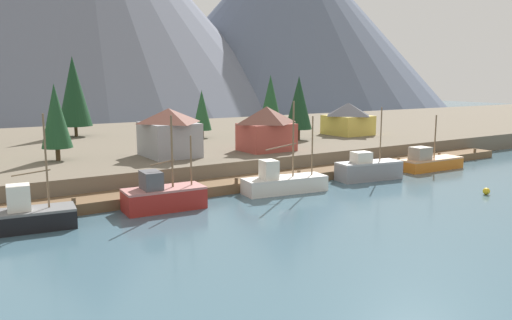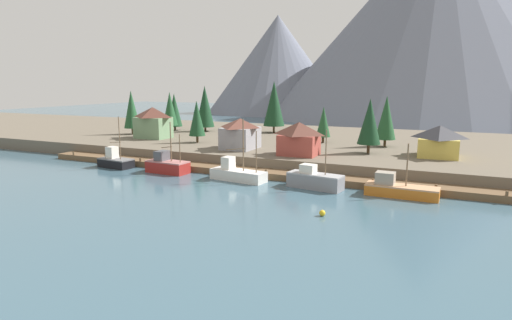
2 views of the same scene
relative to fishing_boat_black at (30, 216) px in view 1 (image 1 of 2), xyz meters
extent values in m
cube|color=#3D5B6B|center=(23.76, 21.93, -1.60)|extent=(400.00, 400.00, 1.00)
cube|color=brown|center=(23.76, 3.93, -0.60)|extent=(80.00, 4.00, 1.00)
cylinder|color=brown|center=(3.76, 2.13, -0.30)|extent=(0.36, 0.36, 1.60)
cylinder|color=brown|center=(11.76, 2.13, -0.30)|extent=(0.36, 0.36, 1.60)
cylinder|color=brown|center=(19.76, 2.13, -0.30)|extent=(0.36, 0.36, 1.60)
cylinder|color=brown|center=(27.76, 2.13, -0.30)|extent=(0.36, 0.36, 1.60)
cylinder|color=brown|center=(35.76, 2.13, -0.30)|extent=(0.36, 0.36, 1.60)
cylinder|color=brown|center=(43.76, 2.13, -0.30)|extent=(0.36, 0.36, 1.60)
cylinder|color=brown|center=(51.76, 2.13, -0.30)|extent=(0.36, 0.36, 1.60)
cylinder|color=brown|center=(59.76, 2.13, -0.30)|extent=(0.36, 0.36, 1.60)
cube|color=#665B4C|center=(23.76, 33.93, 0.15)|extent=(400.00, 56.00, 2.50)
cone|color=slate|center=(125.55, 139.09, 36.59)|extent=(135.40, 135.40, 75.38)
cube|color=black|center=(0.12, -0.01, -0.40)|extent=(6.67, 3.58, 1.40)
cube|color=slate|center=(0.12, -0.01, 0.40)|extent=(6.67, 3.58, 0.20)
cube|color=silver|center=(-0.69, 0.08, 1.50)|extent=(1.82, 1.78, 2.00)
cylinder|color=brown|center=(1.40, -0.16, 4.18)|extent=(0.15, 0.15, 7.36)
cylinder|color=brown|center=(0.29, -0.03, 3.34)|extent=(2.78, 0.43, 0.39)
cube|color=maroon|center=(11.06, 0.04, -0.21)|extent=(7.27, 3.46, 1.78)
cube|color=#AD6C6A|center=(11.06, 0.04, 0.79)|extent=(7.27, 3.46, 0.20)
cube|color=#4C4C51|center=(9.93, 0.11, 1.68)|extent=(1.72, 2.41, 1.58)
cylinder|color=brown|center=(11.91, -0.01, 4.10)|extent=(0.18, 0.18, 6.43)
cylinder|color=brown|center=(13.69, -0.12, 3.15)|extent=(0.15, 0.15, 4.53)
cylinder|color=brown|center=(11.02, 0.04, 3.16)|extent=(2.22, 0.26, 0.45)
cube|color=silver|center=(24.19, -0.18, -0.40)|extent=(9.09, 3.90, 1.39)
cube|color=silver|center=(24.19, -0.18, 0.39)|extent=(9.09, 3.90, 0.20)
cube|color=silver|center=(22.37, 0.06, 1.44)|extent=(1.72, 2.00, 1.89)
cylinder|color=brown|center=(25.12, -0.30, 4.37)|extent=(0.18, 0.18, 7.75)
cylinder|color=brown|center=(27.39, -0.60, 3.57)|extent=(0.16, 0.16, 6.16)
cylinder|color=brown|center=(23.73, -0.11, 3.66)|extent=(3.48, 0.58, 0.62)
cube|color=gray|center=(36.22, -0.12, -0.14)|extent=(8.07, 3.80, 1.91)
cube|color=#9F9FA2|center=(36.22, -0.12, 0.91)|extent=(8.07, 3.80, 0.20)
cube|color=silver|center=(35.13, 0.05, 1.62)|extent=(2.29, 1.97, 1.20)
cylinder|color=brown|center=(37.71, -0.36, 4.13)|extent=(0.15, 0.15, 6.24)
cube|color=#CC6B1E|center=(47.75, 0.24, -0.46)|extent=(9.18, 3.10, 1.28)
cube|color=tan|center=(47.75, 0.24, 0.28)|extent=(9.18, 3.10, 0.20)
cube|color=gray|center=(45.60, 0.30, 1.18)|extent=(2.44, 1.99, 1.59)
cylinder|color=brown|center=(48.22, 0.22, 3.15)|extent=(0.18, 0.18, 5.53)
cube|color=#9E4238|center=(29.75, 11.54, 3.13)|extent=(6.29, 4.95, 3.46)
pyramid|color=brown|center=(29.75, 11.54, 5.94)|extent=(6.61, 5.20, 2.15)
cube|color=gold|center=(51.33, 19.75, 2.97)|extent=(6.16, 6.64, 3.13)
pyramid|color=#2D2D33|center=(51.33, 19.75, 5.57)|extent=(6.46, 6.97, 2.07)
cube|color=gray|center=(17.51, 13.87, 3.39)|extent=(5.59, 6.79, 3.98)
pyramid|color=brown|center=(17.51, 13.87, 6.22)|extent=(5.87, 7.13, 1.68)
cylinder|color=#4C3823|center=(41.55, 27.94, 2.11)|extent=(0.50, 0.50, 1.42)
cone|color=#1E4C28|center=(41.55, 27.94, 6.97)|extent=(3.86, 3.86, 8.29)
cylinder|color=#4C3823|center=(40.13, 18.40, 2.22)|extent=(0.50, 0.50, 1.63)
cone|color=#14381E|center=(40.13, 18.40, 6.95)|extent=(3.98, 3.98, 7.84)
cylinder|color=#4C3823|center=(13.10, 41.05, 2.24)|extent=(0.50, 0.50, 1.68)
cone|color=#14381E|center=(13.10, 41.05, 8.53)|extent=(5.20, 5.20, 10.90)
cylinder|color=#4C3823|center=(5.70, 17.67, 2.12)|extent=(0.50, 0.50, 1.43)
cone|color=#194223|center=(5.70, 17.67, 6.39)|extent=(3.33, 3.33, 7.12)
cylinder|color=#4C3823|center=(29.15, 28.52, 2.00)|extent=(0.50, 0.50, 1.20)
cone|color=#1E4C28|center=(29.15, 28.52, 5.69)|extent=(2.94, 2.94, 6.17)
sphere|color=gold|center=(40.69, -12.06, -0.75)|extent=(0.70, 0.70, 0.70)
camera|label=1|loc=(-5.48, -40.96, 10.46)|focal=35.08mm
camera|label=2|loc=(52.99, -56.53, 13.42)|focal=30.02mm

